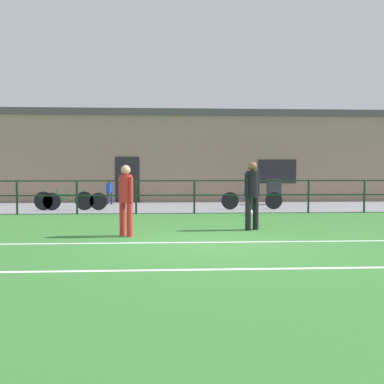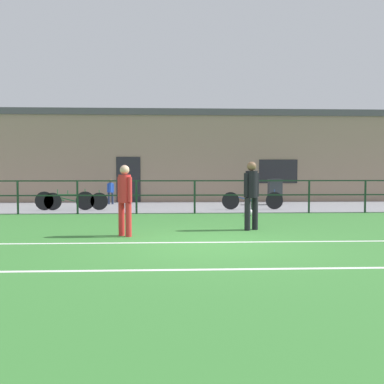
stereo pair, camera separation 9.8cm
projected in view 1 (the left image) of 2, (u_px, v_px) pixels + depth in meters
name	position (u px, v px, depth m)	size (l,w,h in m)	color
ground	(211.00, 245.00, 8.53)	(60.00, 44.00, 0.04)	#387A33
field_line_touchline	(210.00, 242.00, 8.71)	(36.00, 0.11, 0.00)	white
field_line_hash	(225.00, 269.00, 6.34)	(36.00, 0.11, 0.00)	white
pavement_strip	(191.00, 207.00, 17.01)	(48.00, 5.00, 0.02)	gray
perimeter_fence	(194.00, 192.00, 14.48)	(36.07, 0.07, 1.15)	#193823
clubhouse_facade	(187.00, 156.00, 20.58)	(28.00, 2.56, 4.32)	gray
player_goalkeeper	(252.00, 191.00, 10.47)	(0.41, 0.30, 1.71)	black
player_striker	(126.00, 196.00, 9.47)	(0.35, 0.33, 1.61)	red
soccer_ball_match	(250.00, 213.00, 13.75)	(0.21, 0.21, 0.21)	white
spectator_child	(110.00, 190.00, 18.10)	(0.29, 0.19, 1.07)	#232D4C
bicycle_parked_0	(75.00, 201.00, 15.47)	(2.34, 0.04, 0.74)	black
bicycle_parked_1	(64.00, 201.00, 15.45)	(2.17, 0.04, 0.78)	black
bicycle_parked_2	(252.00, 200.00, 15.81)	(2.31, 0.04, 0.75)	black
trash_bin_0	(274.00, 192.00, 17.93)	(0.57, 0.49, 1.09)	#33383D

